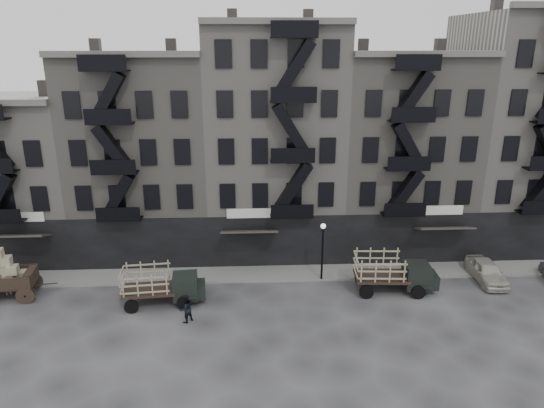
{
  "coord_description": "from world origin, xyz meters",
  "views": [
    {
      "loc": [
        -1.96,
        -27.8,
        15.86
      ],
      "look_at": [
        -0.41,
        4.0,
        5.27
      ],
      "focal_mm": 32.0,
      "sensor_mm": 36.0,
      "label": 1
    }
  ],
  "objects_px": {
    "stake_truck_west": "(161,283)",
    "stake_truck_east": "(393,270)",
    "wagon": "(1,271)",
    "horse": "(0,284)",
    "pedestrian_mid": "(186,309)",
    "car_east": "(487,271)"
  },
  "relations": [
    {
      "from": "pedestrian_mid",
      "to": "wagon",
      "type": "bearing_deg",
      "value": -59.37
    },
    {
      "from": "stake_truck_east",
      "to": "pedestrian_mid",
      "type": "distance_m",
      "value": 13.74
    },
    {
      "from": "stake_truck_east",
      "to": "stake_truck_west",
      "type": "bearing_deg",
      "value": -173.27
    },
    {
      "from": "stake_truck_west",
      "to": "stake_truck_east",
      "type": "distance_m",
      "value": 15.18
    },
    {
      "from": "stake_truck_west",
      "to": "car_east",
      "type": "height_order",
      "value": "stake_truck_west"
    },
    {
      "from": "wagon",
      "to": "pedestrian_mid",
      "type": "bearing_deg",
      "value": -23.53
    },
    {
      "from": "car_east",
      "to": "pedestrian_mid",
      "type": "relative_size",
      "value": 2.43
    },
    {
      "from": "car_east",
      "to": "pedestrian_mid",
      "type": "xyz_separation_m",
      "value": [
        -20.37,
        -4.29,
        0.15
      ]
    },
    {
      "from": "wagon",
      "to": "stake_truck_east",
      "type": "bearing_deg",
      "value": -8.34
    },
    {
      "from": "wagon",
      "to": "stake_truck_east",
      "type": "height_order",
      "value": "wagon"
    },
    {
      "from": "stake_truck_west",
      "to": "car_east",
      "type": "relative_size",
      "value": 1.22
    },
    {
      "from": "wagon",
      "to": "car_east",
      "type": "bearing_deg",
      "value": -6.18
    },
    {
      "from": "stake_truck_east",
      "to": "car_east",
      "type": "bearing_deg",
      "value": 12.68
    },
    {
      "from": "wagon",
      "to": "car_east",
      "type": "distance_m",
      "value": 32.57
    },
    {
      "from": "stake_truck_west",
      "to": "stake_truck_east",
      "type": "bearing_deg",
      "value": -1.82
    },
    {
      "from": "horse",
      "to": "wagon",
      "type": "height_order",
      "value": "wagon"
    },
    {
      "from": "horse",
      "to": "stake_truck_east",
      "type": "bearing_deg",
      "value": -73.81
    },
    {
      "from": "wagon",
      "to": "horse",
      "type": "bearing_deg",
      "value": 126.49
    },
    {
      "from": "stake_truck_east",
      "to": "car_east",
      "type": "height_order",
      "value": "stake_truck_east"
    },
    {
      "from": "car_east",
      "to": "pedestrian_mid",
      "type": "height_order",
      "value": "pedestrian_mid"
    },
    {
      "from": "horse",
      "to": "pedestrian_mid",
      "type": "relative_size",
      "value": 1.02
    },
    {
      "from": "car_east",
      "to": "horse",
      "type": "bearing_deg",
      "value": -178.08
    }
  ]
}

